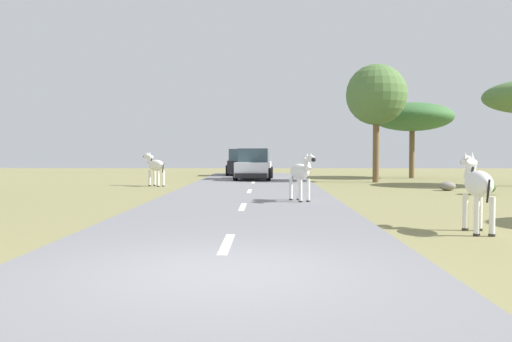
# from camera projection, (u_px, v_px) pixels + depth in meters

# --- Properties ---
(ground_plane) EXTENTS (90.00, 90.00, 0.00)m
(ground_plane) POSITION_uv_depth(u_px,v_px,m) (223.00, 274.00, 6.96)
(ground_plane) COLOR olive
(road) EXTENTS (6.00, 64.00, 0.05)m
(road) POSITION_uv_depth(u_px,v_px,m) (215.00, 272.00, 6.96)
(road) COLOR slate
(road) RESTS_ON ground_plane
(lane_markings) EXTENTS (0.16, 56.00, 0.01)m
(lane_markings) POSITION_uv_depth(u_px,v_px,m) (207.00, 290.00, 5.96)
(lane_markings) COLOR silver
(lane_markings) RESTS_ON road
(zebra_0) EXTENTS (0.86, 1.53, 1.52)m
(zebra_0) POSITION_uv_depth(u_px,v_px,m) (301.00, 172.00, 16.63)
(zebra_0) COLOR silver
(zebra_0) RESTS_ON road
(zebra_1) EXTENTS (0.52, 1.70, 1.60)m
(zebra_1) POSITION_uv_depth(u_px,v_px,m) (477.00, 185.00, 10.50)
(zebra_1) COLOR silver
(zebra_1) RESTS_ON ground_plane
(zebra_2) EXTENTS (1.35, 1.34, 1.59)m
(zebra_2) POSITION_uv_depth(u_px,v_px,m) (155.00, 166.00, 24.74)
(zebra_2) COLOR silver
(zebra_2) RESTS_ON ground_plane
(car_0) EXTENTS (2.20, 4.43, 1.74)m
(car_0) POSITION_uv_depth(u_px,v_px,m) (254.00, 165.00, 30.02)
(car_0) COLOR silver
(car_0) RESTS_ON road
(car_1) EXTENTS (2.17, 4.42, 1.74)m
(car_1) POSITION_uv_depth(u_px,v_px,m) (241.00, 163.00, 35.68)
(car_1) COLOR black
(car_1) RESTS_ON road
(tree_0) EXTENTS (4.90, 4.90, 4.58)m
(tree_0) POSITION_uv_depth(u_px,v_px,m) (412.00, 117.00, 32.29)
(tree_0) COLOR brown
(tree_0) RESTS_ON ground_plane
(tree_1) EXTENTS (3.18, 3.18, 6.18)m
(tree_1) POSITION_uv_depth(u_px,v_px,m) (376.00, 95.00, 27.79)
(tree_1) COLOR brown
(tree_1) RESTS_ON ground_plane
(bush_1) EXTENTS (0.99, 0.89, 0.59)m
(bush_1) POSITION_uv_depth(u_px,v_px,m) (482.00, 187.00, 19.90)
(bush_1) COLOR #425B2D
(bush_1) RESTS_ON ground_plane
(rock_0) EXTENTS (0.67, 0.54, 0.38)m
(rock_0) POSITION_uv_depth(u_px,v_px,m) (447.00, 186.00, 21.97)
(rock_0) COLOR gray
(rock_0) RESTS_ON ground_plane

